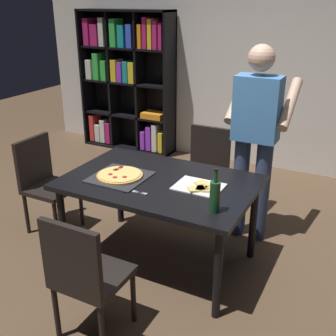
{
  "coord_description": "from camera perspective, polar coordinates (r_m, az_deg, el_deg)",
  "views": [
    {
      "loc": [
        1.43,
        -2.62,
        2.08
      ],
      "look_at": [
        0.0,
        0.15,
        0.8
      ],
      "focal_mm": 44.26,
      "sensor_mm": 36.0,
      "label": 1
    }
  ],
  "objects": [
    {
      "name": "kitchen_scissors",
      "position": [
        3.09,
        -5.05,
        -3.15
      ],
      "size": [
        0.19,
        0.08,
        0.01
      ],
      "color": "silver",
      "rests_on": "dining_table"
    },
    {
      "name": "chair_far_side",
      "position": [
        4.18,
        5.22,
        0.19
      ],
      "size": [
        0.42,
        0.42,
        0.9
      ],
      "color": "black",
      "rests_on": "ground_plane"
    },
    {
      "name": "bookshelf",
      "position": [
        6.06,
        -5.7,
        12.02
      ],
      "size": [
        1.4,
        0.35,
        1.95
      ],
      "color": "black",
      "rests_on": "ground_plane"
    },
    {
      "name": "person_serving_pizza",
      "position": [
        3.66,
        11.98,
        4.63
      ],
      "size": [
        0.55,
        0.54,
        1.75
      ],
      "color": "#38476B",
      "rests_on": "ground_plane"
    },
    {
      "name": "pizza_slices_on_towel",
      "position": [
        3.14,
        4.56,
        -2.64
      ],
      "size": [
        0.36,
        0.29,
        0.03
      ],
      "color": "white",
      "rests_on": "dining_table"
    },
    {
      "name": "pepperoni_pizza_on_tray",
      "position": [
        3.34,
        -6.65,
        -1.06
      ],
      "size": [
        0.43,
        0.43,
        0.04
      ],
      "color": "#2D2D33",
      "rests_on": "dining_table"
    },
    {
      "name": "dining_table",
      "position": [
        3.3,
        -1.2,
        -2.89
      ],
      "size": [
        1.5,
        0.99,
        0.75
      ],
      "color": "black",
      "rests_on": "ground_plane"
    },
    {
      "name": "chair_left_end",
      "position": [
        4.06,
        -16.72,
        -1.43
      ],
      "size": [
        0.42,
        0.42,
        0.9
      ],
      "color": "black",
      "rests_on": "ground_plane"
    },
    {
      "name": "wine_bottle",
      "position": [
        2.77,
        6.47,
        -3.85
      ],
      "size": [
        0.07,
        0.07,
        0.32
      ],
      "color": "#194723",
      "rests_on": "dining_table"
    },
    {
      "name": "chair_near_camera",
      "position": [
        2.69,
        -11.47,
        -13.95
      ],
      "size": [
        0.42,
        0.42,
        0.9
      ],
      "color": "black",
      "rests_on": "ground_plane"
    },
    {
      "name": "ground_plane",
      "position": [
        3.64,
        -1.11,
        -12.53
      ],
      "size": [
        12.0,
        12.0,
        0.0
      ],
      "primitive_type": "plane",
      "color": "brown"
    },
    {
      "name": "back_wall",
      "position": [
        5.46,
        12.29,
        14.67
      ],
      "size": [
        6.4,
        0.1,
        2.8
      ],
      "primitive_type": "cube",
      "color": "silver",
      "rests_on": "ground_plane"
    }
  ]
}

